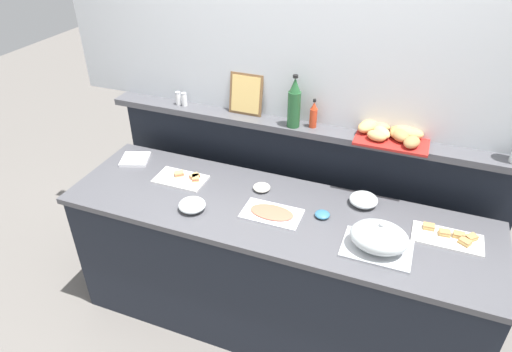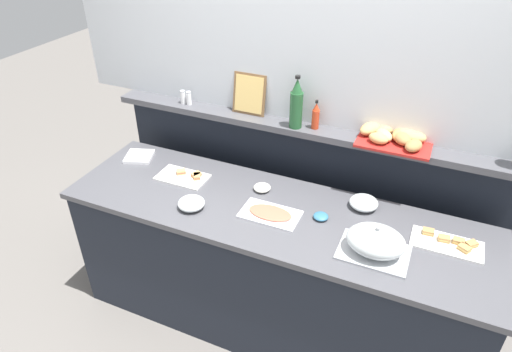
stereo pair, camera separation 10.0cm
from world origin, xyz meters
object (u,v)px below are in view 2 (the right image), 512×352
sandwich_platter_front (449,243)px  serving_cloche (375,242)px  glass_bowl_medium (364,203)px  condiment_bowl_cream (262,188)px  hot_sauce_bottle (316,116)px  sandwich_platter_rear (184,176)px  bread_basket (394,137)px  cold_cuts_platter (270,213)px  salt_shaker (183,97)px  napkin_stack (139,156)px  glass_bowl_large (191,204)px  condiment_bowl_dark (321,216)px  wine_bottle_green (296,105)px  framed_picture (249,94)px  pepper_shaker (189,98)px

sandwich_platter_front → serving_cloche: (-0.33, -0.22, 0.06)m
serving_cloche → glass_bowl_medium: (-0.13, 0.35, -0.04)m
condiment_bowl_cream → sandwich_platter_front: bearing=-3.5°
hot_sauce_bottle → sandwich_platter_rear: bearing=-152.4°
glass_bowl_medium → bread_basket: bearing=71.6°
sandwich_platter_front → cold_cuts_platter: sandwich_platter_front is taller
salt_shaker → napkin_stack: bearing=-126.5°
glass_bowl_large → napkin_stack: glass_bowl_large is taller
glass_bowl_medium → condiment_bowl_dark: (-0.19, -0.19, -0.01)m
napkin_stack → condiment_bowl_cream: bearing=-1.1°
wine_bottle_green → sandwich_platter_front: bearing=-19.1°
sandwich_platter_rear → bread_basket: size_ratio=0.74×
hot_sauce_bottle → salt_shaker: size_ratio=2.02×
glass_bowl_large → hot_sauce_bottle: hot_sauce_bottle is taller
sandwich_platter_front → glass_bowl_medium: size_ratio=2.17×
cold_cuts_platter → napkin_stack: cold_cuts_platter is taller
glass_bowl_large → glass_bowl_medium: glass_bowl_medium is taller
serving_cloche → wine_bottle_green: size_ratio=1.08×
condiment_bowl_dark → salt_shaker: salt_shaker is taller
hot_sauce_bottle → bread_basket: (0.45, 0.01, -0.04)m
sandwich_platter_front → condiment_bowl_dark: bearing=-175.1°
framed_picture → sandwich_platter_front: bearing=-17.2°
glass_bowl_large → condiment_bowl_dark: bearing=15.9°
framed_picture → sandwich_platter_rear: bearing=-123.0°
salt_shaker → glass_bowl_large: bearing=-57.1°
wine_bottle_green → hot_sauce_bottle: bearing=15.6°
napkin_stack → framed_picture: framed_picture is taller
napkin_stack → hot_sauce_bottle: (1.10, 0.28, 0.38)m
napkin_stack → sandwich_platter_rear: bearing=-12.4°
condiment_bowl_dark → condiment_bowl_cream: bearing=163.2°
salt_shaker → bread_basket: (1.35, 0.01, -0.01)m
glass_bowl_medium → salt_shaker: 1.33m
pepper_shaker → condiment_bowl_dark: bearing=-21.6°
condiment_bowl_cream → napkin_stack: 0.89m
condiment_bowl_cream → framed_picture: 0.58m
cold_cuts_platter → salt_shaker: 1.02m
napkin_stack → glass_bowl_large: bearing=-29.3°
napkin_stack → pepper_shaker: size_ratio=1.95×
hot_sauce_bottle → pepper_shaker: hot_sauce_bottle is taller
condiment_bowl_cream → hot_sauce_bottle: 0.52m
wine_bottle_green → bread_basket: (0.56, 0.04, -0.11)m
glass_bowl_medium → bread_basket: 0.40m
cold_cuts_platter → framed_picture: bearing=124.1°
serving_cloche → condiment_bowl_cream: (-0.71, 0.28, -0.06)m
serving_cloche → glass_bowl_medium: size_ratio=2.12×
hot_sauce_bottle → salt_shaker: bearing=-179.8°
serving_cloche → wine_bottle_green: (-0.62, 0.54, 0.38)m
sandwich_platter_front → hot_sauce_bottle: size_ratio=1.98×
glass_bowl_large → condiment_bowl_cream: (0.29, 0.32, -0.01)m
hot_sauce_bottle → bread_basket: 0.45m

